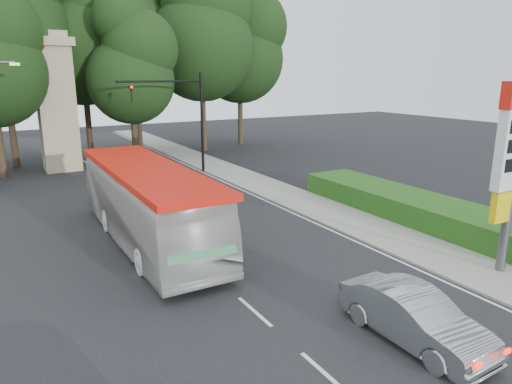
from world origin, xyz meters
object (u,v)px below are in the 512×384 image
sedan_silver (414,317)px  monument (56,102)px  traffic_signal_mast (184,109)px  transit_bus (147,205)px

sedan_silver → monument: bearing=98.5°
traffic_signal_mast → monument: size_ratio=0.72×
traffic_signal_mast → sedan_silver: traffic_signal_mast is taller
traffic_signal_mast → monument: monument is taller
monument → sedan_silver: bearing=-80.4°
monument → transit_bus: bearing=-86.8°
traffic_signal_mast → transit_bus: 14.46m
sedan_silver → transit_bus: bearing=108.6°
traffic_signal_mast → transit_bus: traffic_signal_mast is taller
traffic_signal_mast → transit_bus: size_ratio=0.60×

